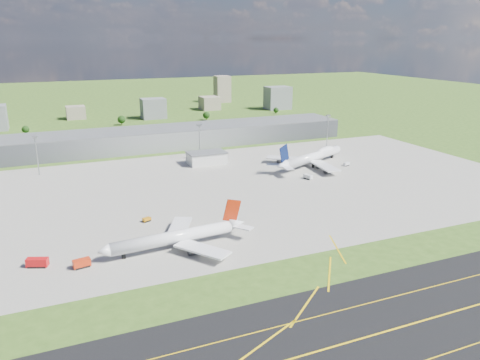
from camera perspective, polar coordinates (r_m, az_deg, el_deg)
name	(u,v)px	position (r m, az deg, el deg)	size (l,w,h in m)	color
ground	(174,150)	(377.25, -8.00, 3.64)	(1400.00, 1400.00, 0.00)	#36571B
taxiway	(398,328)	(158.34, 18.76, -16.70)	(1400.00, 60.00, 0.06)	black
apron	(239,187)	(279.60, -0.08, -0.88)	(360.00, 190.00, 0.08)	gray
terminal	(169,137)	(389.85, -8.63, 5.17)	(300.00, 42.00, 15.00)	gray
ops_building	(207,158)	(332.52, -4.10, 2.68)	(26.00, 16.00, 8.00)	silver
mast_west	(36,148)	(327.57, -23.60, 3.54)	(3.50, 2.00, 25.90)	gray
mast_center	(199,135)	(343.40, -4.96, 5.46)	(3.50, 2.00, 25.90)	gray
mast_east	(328,125)	(390.82, 10.65, 6.62)	(3.50, 2.00, 25.90)	gray
airliner_red_twin	(178,237)	(200.93, -7.51, -6.90)	(65.23, 50.66, 17.89)	white
airliner_blue_quad	(313,157)	(332.25, 8.86, 2.79)	(72.51, 54.97, 20.14)	white
fire_truck	(37,263)	(200.44, -23.47, -9.24)	(8.69, 5.85, 3.60)	red
crash_tender	(82,264)	(193.92, -18.73, -9.62)	(6.97, 3.95, 3.42)	red
tug_yellow	(147,220)	(232.08, -11.31, -4.77)	(4.48, 3.58, 1.92)	#BF750B
van_white_near	(308,177)	(298.45, 8.29, 0.37)	(4.31, 6.26, 2.88)	silver
van_white_far	(346,164)	(334.57, 12.84, 1.89)	(5.23, 3.55, 2.48)	silver
bldg_cw	(76,113)	(552.05, -19.39, 7.77)	(20.00, 18.00, 14.00)	gray
bldg_c	(153,108)	(532.96, -10.52, 8.57)	(26.00, 20.00, 22.00)	slate
bldg_ce	(210,103)	(593.18, -3.74, 9.34)	(22.00, 24.00, 16.00)	gray
bldg_e	(278,98)	(596.54, 4.61, 9.95)	(30.00, 22.00, 28.00)	slate
bldg_tall_e	(222,89)	(661.61, -2.17, 11.02)	(20.00, 18.00, 36.00)	gray
tree_w	(25,129)	(477.57, -24.69, 5.63)	(6.75, 6.75, 8.25)	#382314
tree_c	(122,120)	(497.34, -14.25, 7.16)	(8.10, 8.10, 9.90)	#382314
tree_e	(206,115)	(513.67, -4.12, 7.89)	(7.65, 7.65, 9.35)	#382314
tree_far_e	(276,110)	(557.86, 4.41, 8.49)	(6.30, 6.30, 7.70)	#382314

